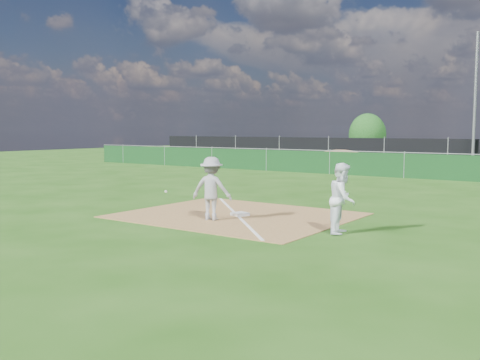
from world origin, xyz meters
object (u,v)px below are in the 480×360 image
(car_left, at_px, (385,152))
(light_pole, at_px, (475,101))
(play_at_first, at_px, (212,189))
(first_base, at_px, (240,214))
(runner, at_px, (343,198))
(tree_left, at_px, (367,135))

(car_left, bearing_deg, light_pole, -145.46)
(play_at_first, bearing_deg, car_left, 101.41)
(first_base, height_order, play_at_first, play_at_first)
(first_base, relative_size, car_left, 0.09)
(first_base, bearing_deg, play_at_first, -101.51)
(play_at_first, xyz_separation_m, car_left, (-5.53, 27.40, -0.13))
(car_left, bearing_deg, runner, 176.45)
(first_base, relative_size, tree_left, 0.10)
(car_left, height_order, tree_left, tree_left)
(car_left, bearing_deg, first_base, 170.16)
(first_base, distance_m, play_at_first, 1.28)
(play_at_first, bearing_deg, runner, 5.90)
(car_left, xyz_separation_m, tree_left, (-3.51, 5.30, 1.19))
(light_pole, height_order, runner, light_pole)
(play_at_first, relative_size, car_left, 0.56)
(tree_left, bearing_deg, play_at_first, -74.54)
(car_left, distance_m, tree_left, 6.47)
(first_base, bearing_deg, tree_left, 106.26)
(light_pole, height_order, first_base, light_pole)
(runner, xyz_separation_m, car_left, (-9.07, 27.04, -0.09))
(first_base, height_order, car_left, car_left)
(first_base, bearing_deg, car_left, 102.25)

